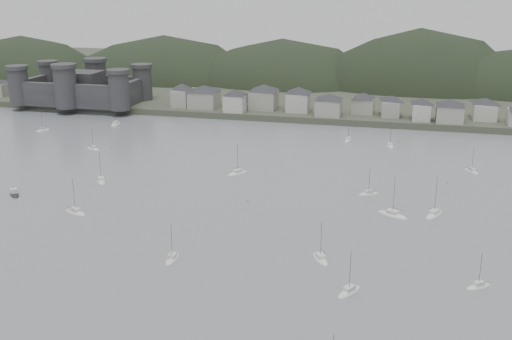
# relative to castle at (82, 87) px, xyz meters

# --- Properties ---
(ground) EXTENTS (900.00, 900.00, 0.00)m
(ground) POSITION_rel_castle_xyz_m (120.00, -179.80, -10.96)
(ground) COLOR slate
(ground) RESTS_ON ground
(far_shore_land) EXTENTS (900.00, 250.00, 3.00)m
(far_shore_land) POSITION_rel_castle_xyz_m (120.00, 115.20, -9.46)
(far_shore_land) COLOR #383D2D
(far_shore_land) RESTS_ON ground
(forested_ridge) EXTENTS (851.55, 103.94, 102.57)m
(forested_ridge) POSITION_rel_castle_xyz_m (124.83, 89.60, -22.25)
(forested_ridge) COLOR black
(forested_ridge) RESTS_ON ground
(castle) EXTENTS (66.00, 43.00, 20.00)m
(castle) POSITION_rel_castle_xyz_m (0.00, 0.00, 0.00)
(castle) COLOR #2D2E30
(castle) RESTS_ON far_shore_land
(waterfront_town) EXTENTS (451.48, 28.46, 12.92)m
(waterfront_town) POSITION_rel_castle_xyz_m (170.59, 3.54, -2.30)
(waterfront_town) COLOR gray
(waterfront_town) RESTS_ON far_shore_land
(sailboat_lead) EXTENTS (6.36, 5.51, 8.82)m
(sailboat_lead) POSITION_rel_castle_xyz_m (184.29, -159.14, -10.78)
(sailboat_lead) COLOR white
(sailboat_lead) RESTS_ON ground
(moored_fleet) EXTENTS (187.04, 176.90, 13.08)m
(moored_fleet) POSITION_rel_castle_xyz_m (106.08, -119.52, -10.79)
(moored_fleet) COLOR white
(moored_fleet) RESTS_ON ground
(motor_launch_far) EXTENTS (6.61, 6.72, 3.68)m
(motor_launch_far) POSITION_rel_castle_xyz_m (47.84, -130.37, -10.66)
(motor_launch_far) COLOR black
(motor_launch_far) RESTS_ON ground
(mooring_buoys) EXTENTS (154.94, 86.86, 0.70)m
(mooring_buoys) POSITION_rel_castle_xyz_m (122.00, -108.01, -10.81)
(mooring_buoys) COLOR #C98143
(mooring_buoys) RESTS_ON ground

